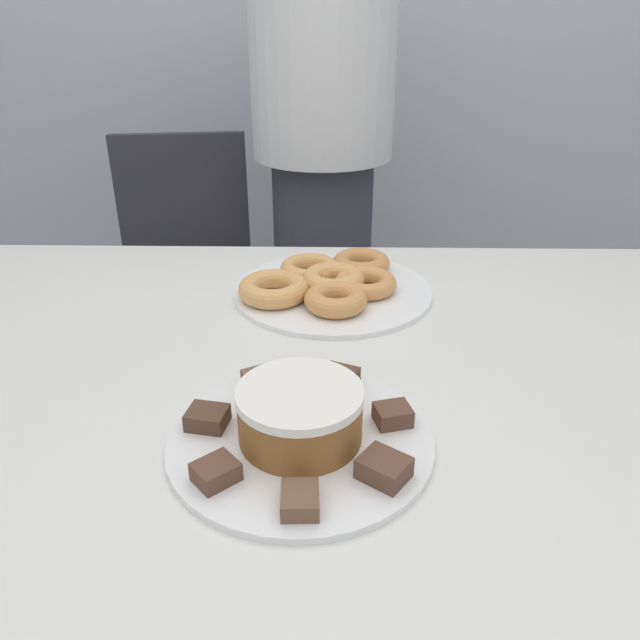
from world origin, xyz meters
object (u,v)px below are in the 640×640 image
(office_chair_left, at_px, (188,299))
(plate_donuts, at_px, (333,291))
(plate_cake, at_px, (301,440))
(frosted_cake, at_px, (300,414))
(person_standing, at_px, (323,139))

(office_chair_left, distance_m, plate_donuts, 0.81)
(plate_cake, relative_size, plate_donuts, 0.89)
(plate_donuts, bearing_deg, office_chair_left, 125.82)
(plate_cake, bearing_deg, office_chair_left, 110.38)
(office_chair_left, relative_size, plate_donuts, 2.32)
(frosted_cake, bearing_deg, plate_donuts, 84.88)
(frosted_cake, bearing_deg, office_chair_left, 110.38)
(office_chair_left, bearing_deg, plate_donuts, -62.03)
(plate_donuts, distance_m, frosted_cake, 0.47)
(office_chair_left, distance_m, frosted_cake, 1.20)
(plate_cake, bearing_deg, frosted_cake, 63.43)
(office_chair_left, bearing_deg, frosted_cake, -77.48)
(plate_donuts, xyz_separation_m, frosted_cake, (-0.04, -0.46, 0.04))
(person_standing, bearing_deg, plate_cake, -90.54)
(plate_donuts, height_order, frosted_cake, frosted_cake)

